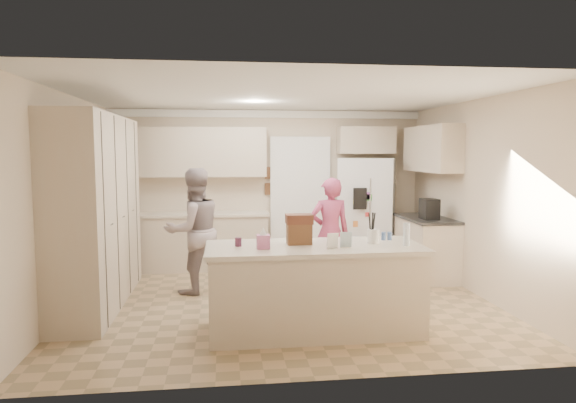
{
  "coord_description": "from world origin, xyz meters",
  "views": [
    {
      "loc": [
        -0.74,
        -6.36,
        1.91
      ],
      "look_at": [
        0.1,
        0.35,
        1.25
      ],
      "focal_mm": 32.0,
      "sensor_mm": 36.0,
      "label": 1
    }
  ],
  "objects": [
    {
      "name": "dollhouse_roof",
      "position": [
        0.05,
        -1.0,
        1.2
      ],
      "size": [
        0.28,
        0.2,
        0.1
      ],
      "primitive_type": "cube",
      "color": "#592D1E",
      "rests_on": "dollhouse_body"
    },
    {
      "name": "right_upper_cab",
      "position": [
        2.43,
        1.2,
        1.95
      ],
      "size": [
        0.35,
        1.5,
        0.7
      ],
      "primitive_type": "cube",
      "color": "beige",
      "rests_on": "wall_right"
    },
    {
      "name": "ceiling",
      "position": [
        0.0,
        0.0,
        2.61
      ],
      "size": [
        5.2,
        4.6,
        0.02
      ],
      "primitive_type": "cube",
      "color": "white",
      "rests_on": "wall_back"
    },
    {
      "name": "doorway_casing",
      "position": [
        0.55,
        2.24,
        1.05
      ],
      "size": [
        1.02,
        0.03,
        2.22
      ],
      "primitive_type": "cube",
      "color": "white",
      "rests_on": "floor"
    },
    {
      "name": "jam_jar",
      "position": [
        -0.6,
        -1.05,
        0.97
      ],
      "size": [
        0.07,
        0.07,
        0.09
      ],
      "primitive_type": "cylinder",
      "color": "#59263F",
      "rests_on": "island_top"
    },
    {
      "name": "doorway_opening",
      "position": [
        0.55,
        2.28,
        1.05
      ],
      "size": [
        0.9,
        0.06,
        2.1
      ],
      "primitive_type": "cube",
      "color": "black",
      "rests_on": "floor"
    },
    {
      "name": "fridge_handle_r",
      "position": [
        1.71,
        1.68,
        1.05
      ],
      "size": [
        0.02,
        0.02,
        0.85
      ],
      "primitive_type": "cylinder",
      "color": "silver",
      "rests_on": "refrigerator"
    },
    {
      "name": "fridge_seam",
      "position": [
        1.66,
        1.7,
        0.9
      ],
      "size": [
        0.02,
        0.02,
        1.78
      ],
      "primitive_type": "cube",
      "color": "gray",
      "rests_on": "refrigerator"
    },
    {
      "name": "greeting_card_b",
      "position": [
        0.5,
        -1.25,
        1.01
      ],
      "size": [
        0.12,
        0.05,
        0.16
      ],
      "primitive_type": "cube",
      "rotation": [
        0.15,
        0.0,
        -0.1
      ],
      "color": "silver",
      "rests_on": "island_top"
    },
    {
      "name": "fridge_handle_l",
      "position": [
        1.61,
        1.68,
        1.05
      ],
      "size": [
        0.02,
        0.02,
        0.85
      ],
      "primitive_type": "cylinder",
      "color": "silver",
      "rests_on": "refrigerator"
    },
    {
      "name": "teen_boy",
      "position": [
        -1.15,
        0.59,
        0.85
      ],
      "size": [
        1.02,
        0.94,
        1.69
      ],
      "primitive_type": "imported",
      "rotation": [
        0.0,
        0.0,
        3.61
      ],
      "color": "gray",
      "rests_on": "floor"
    },
    {
      "name": "fridge_dispenser",
      "position": [
        1.44,
        1.69,
        1.15
      ],
      "size": [
        0.22,
        0.03,
        0.35
      ],
      "primitive_type": "cube",
      "color": "black",
      "rests_on": "refrigerator"
    },
    {
      "name": "wall_right",
      "position": [
        2.61,
        0.0,
        1.3
      ],
      "size": [
        0.02,
        4.6,
        2.6
      ],
      "primitive_type": "cube",
      "color": "beige",
      "rests_on": "ground"
    },
    {
      "name": "refrigerator",
      "position": [
        1.66,
        2.05,
        0.9
      ],
      "size": [
        1.1,
        0.99,
        1.8
      ],
      "primitive_type": "cube",
      "rotation": [
        0.0,
        0.0,
        -0.38
      ],
      "color": "white",
      "rests_on": "floor"
    },
    {
      "name": "island_base",
      "position": [
        0.2,
        -1.1,
        0.44
      ],
      "size": [
        2.2,
        0.9,
        0.88
      ],
      "primitive_type": "cube",
      "color": "beige",
      "rests_on": "floor"
    },
    {
      "name": "right_base_cab",
      "position": [
        2.3,
        1.0,
        0.44
      ],
      "size": [
        0.6,
        1.2,
        0.88
      ],
      "primitive_type": "cube",
      "color": "beige",
      "rests_on": "floor"
    },
    {
      "name": "wall_frame_lower",
      "position": [
        0.02,
        2.27,
        1.28
      ],
      "size": [
        0.15,
        0.02,
        0.2
      ],
      "primitive_type": "cube",
      "color": "brown",
      "rests_on": "wall_back"
    },
    {
      "name": "greeting_card_a",
      "position": [
        0.35,
        -1.3,
        1.01
      ],
      "size": [
        0.12,
        0.06,
        0.16
      ],
      "primitive_type": "cube",
      "rotation": [
        0.15,
        0.0,
        0.2
      ],
      "color": "white",
      "rests_on": "island_top"
    },
    {
      "name": "water_bottle",
      "position": [
        1.15,
        -1.25,
        1.04
      ],
      "size": [
        0.07,
        0.07,
        0.24
      ],
      "primitive_type": "cylinder",
      "color": "silver",
      "rests_on": "island_top"
    },
    {
      "name": "shaker_salt",
      "position": [
        1.02,
        -0.88,
        0.97
      ],
      "size": [
        0.05,
        0.05,
        0.09
      ],
      "primitive_type": "cylinder",
      "color": "#45639E",
      "rests_on": "island_top"
    },
    {
      "name": "wall_left",
      "position": [
        -2.61,
        0.0,
        1.3
      ],
      "size": [
        0.02,
        4.6,
        2.6
      ],
      "primitive_type": "cube",
      "color": "beige",
      "rests_on": "ground"
    },
    {
      "name": "dollhouse_body",
      "position": [
        0.05,
        -1.0,
        1.04
      ],
      "size": [
        0.26,
        0.18,
        0.22
      ],
      "primitive_type": "cube",
      "color": "brown",
      "rests_on": "island_top"
    },
    {
      "name": "wall_back",
      "position": [
        0.0,
        2.31,
        1.3
      ],
      "size": [
        5.2,
        0.02,
        2.6
      ],
      "primitive_type": "cube",
      "color": "beige",
      "rests_on": "ground"
    },
    {
      "name": "crown_back",
      "position": [
        0.0,
        2.26,
        2.53
      ],
      "size": [
        5.2,
        0.08,
        0.12
      ],
      "primitive_type": "cube",
      "color": "white",
      "rests_on": "wall_back"
    },
    {
      "name": "wall_front",
      "position": [
        0.0,
        -2.31,
        1.3
      ],
      "size": [
        5.2,
        0.02,
        2.6
      ],
      "primitive_type": "cube",
      "color": "beige",
      "rests_on": "ground"
    },
    {
      "name": "pantry_bank",
      "position": [
        -2.3,
        0.2,
        1.18
      ],
      "size": [
        0.6,
        2.6,
        2.35
      ],
      "primitive_type": "cube",
      "color": "beige",
      "rests_on": "floor"
    },
    {
      "name": "tissue_box",
      "position": [
        -0.35,
        -1.2,
        1.0
      ],
      "size": [
        0.13,
        0.13,
        0.14
      ],
      "primitive_type": "cube",
      "color": "#CD6A9E",
      "rests_on": "island_top"
    },
    {
      "name": "coffee_maker",
      "position": [
        2.25,
        0.8,
        1.07
      ],
      "size": [
        0.22,
        0.28,
        0.3
      ],
      "primitive_type": "cube",
      "color": "black",
      "rests_on": "right_countertop"
    },
    {
      "name": "teen_girl",
      "position": [
        0.74,
        0.68,
        0.77
      ],
      "size": [
        0.58,
        0.39,
        1.55
      ],
      "primitive_type": "imported",
      "rotation": [
        0.0,
        0.0,
        3.18
      ],
      "color": "#B9446A",
      "rests_on": "floor"
    },
    {
      "name": "floor",
      "position": [
        0.0,
        0.0,
        -0.01
      ],
      "size": [
        5.2,
        4.6,
        0.02
      ],
      "primitive_type": "cube",
      "color": "#A1835C",
      "rests_on": "ground"
    },
    {
      "name": "island_top",
      "position": [
        0.2,
        -1.1,
        0.9
      ],
      "size": [
        2.28,
        0.96,
        0.05
      ],
      "primitive_type": "cube",
      "color": "beige",
      "rests_on": "island_base"
    },
    {
      "name": "shaker_pepper",
      "position": [
        1.09,
        -0.88,
        0.97
      ],
      "size": [
        0.05,
        0.05,
        0.09
      ],
      "primitive_type": "cylinder",
      "color": "#45639E",
      "rests_on": "island_top"
    },
    {
      "name": "fridge_magnets",
      "position": [
        1.66,
        1.69,
        0.9
      ],
      "size": [
        0.76,
        0.02,
        1.44
      ],
      "primitive_type": null,
      "color": "tan",
      "rests_on": "refrigerator"
    },
    {
      "name": "tissue_plume",
      "position": [
        -0.35,
        -1.2,
        1.1
      ],
      "size": [
        0.08,
        0.08,
        0.08
      ],
      "primitive_type": "cone",
      "color": "white",
      "rests_on": "tissue_box"
    },
    {
      "name": "right_countertop",
      "position": [
        2.29,
        1.0,
        0.9
      ],
      "size": [
        0.63,
        1.24,
        0.04
      ],
      "primitive_type": "cube",
      "color": "#2D2B28",
      "rests_on": "right_base_cab"
    },
    {
      "name": "back_countertop",
      "position": [
        -1.15,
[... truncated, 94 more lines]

